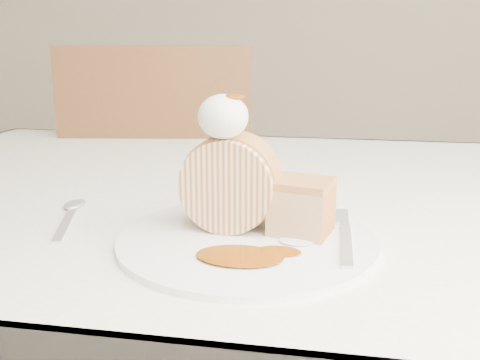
# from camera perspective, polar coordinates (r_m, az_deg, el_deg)

# --- Properties ---
(table) EXTENTS (1.40, 0.90, 0.75)m
(table) POSITION_cam_1_polar(r_m,az_deg,el_deg) (0.87, 1.81, -6.50)
(table) COLOR white
(table) RESTS_ON ground
(chair_far) EXTENTS (0.52, 0.52, 0.96)m
(chair_far) POSITION_cam_1_polar(r_m,az_deg,el_deg) (1.44, -7.88, -2.57)
(chair_far) COLOR brown
(chair_far) RESTS_ON ground
(plate) EXTENTS (0.36, 0.36, 0.01)m
(plate) POSITION_cam_1_polar(r_m,az_deg,el_deg) (0.62, 0.76, -6.36)
(plate) COLOR white
(plate) RESTS_ON table
(roulade_slice) EXTENTS (0.11, 0.07, 0.11)m
(roulade_slice) POSITION_cam_1_polar(r_m,az_deg,el_deg) (0.63, -1.05, -0.31)
(roulade_slice) COLOR beige
(roulade_slice) RESTS_ON plate
(cake_chunk) EXTENTS (0.08, 0.07, 0.05)m
(cake_chunk) POSITION_cam_1_polar(r_m,az_deg,el_deg) (0.62, 6.58, -3.19)
(cake_chunk) COLOR #BF8548
(cake_chunk) RESTS_ON plate
(whipped_cream) EXTENTS (0.06, 0.06, 0.05)m
(whipped_cream) POSITION_cam_1_polar(r_m,az_deg,el_deg) (0.60, -1.81, 6.77)
(whipped_cream) COLOR silver
(whipped_cream) RESTS_ON roulade_slice
(caramel_drizzle) EXTENTS (0.03, 0.02, 0.01)m
(caramel_drizzle) POSITION_cam_1_polar(r_m,az_deg,el_deg) (0.59, -0.82, 9.45)
(caramel_drizzle) COLOR #753304
(caramel_drizzle) RESTS_ON whipped_cream
(caramel_pool) EXTENTS (0.10, 0.08, 0.00)m
(caramel_pool) POSITION_cam_1_polar(r_m,az_deg,el_deg) (0.56, -0.06, -8.08)
(caramel_pool) COLOR #753304
(caramel_pool) RESTS_ON plate
(fork) EXTENTS (0.02, 0.18, 0.00)m
(fork) POSITION_cam_1_polar(r_m,az_deg,el_deg) (0.60, 11.26, -6.72)
(fork) COLOR silver
(fork) RESTS_ON plate
(spoon) EXTENTS (0.07, 0.15, 0.00)m
(spoon) POSITION_cam_1_polar(r_m,az_deg,el_deg) (0.70, -18.14, -4.56)
(spoon) COLOR silver
(spoon) RESTS_ON table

